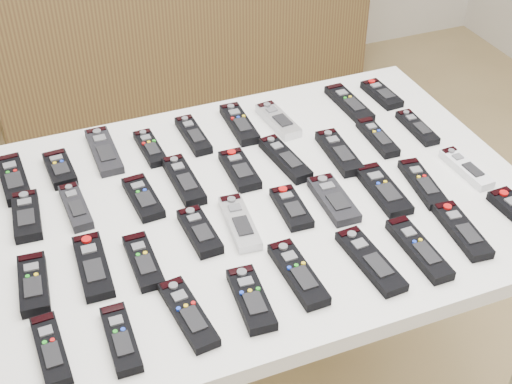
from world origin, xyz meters
name	(u,v)px	position (x,y,z in m)	size (l,w,h in m)	color
table	(256,218)	(-0.10, 0.02, 0.72)	(1.25, 0.88, 0.78)	white
sideboard	(183,16)	(0.25, 1.78, 0.44)	(1.76, 0.38, 0.88)	#503620
remote_0	(14,179)	(-0.60, 0.29, 0.79)	(0.06, 0.18, 0.02)	black
remote_1	(60,169)	(-0.49, 0.29, 0.79)	(0.06, 0.13, 0.02)	black
remote_2	(104,151)	(-0.38, 0.32, 0.79)	(0.06, 0.19, 0.02)	black
remote_3	(150,148)	(-0.27, 0.30, 0.79)	(0.04, 0.15, 0.02)	black
remote_4	(193,135)	(-0.15, 0.31, 0.79)	(0.05, 0.17, 0.02)	black
remote_5	(239,124)	(-0.03, 0.32, 0.79)	(0.05, 0.18, 0.02)	black
remote_6	(278,120)	(0.07, 0.29, 0.79)	(0.05, 0.16, 0.02)	#B7B7BC
remote_7	(349,103)	(0.29, 0.30, 0.79)	(0.05, 0.19, 0.02)	black
remote_8	(382,94)	(0.40, 0.32, 0.79)	(0.05, 0.14, 0.02)	black
remote_9	(27,216)	(-0.59, 0.14, 0.79)	(0.06, 0.16, 0.02)	black
remote_10	(76,207)	(-0.49, 0.13, 0.79)	(0.04, 0.16, 0.02)	black
remote_11	(143,198)	(-0.34, 0.11, 0.79)	(0.05, 0.16, 0.02)	black
remote_12	(184,180)	(-0.23, 0.13, 0.79)	(0.05, 0.18, 0.02)	black
remote_13	(240,170)	(-0.10, 0.13, 0.79)	(0.06, 0.15, 0.02)	black
remote_14	(285,159)	(0.02, 0.13, 0.79)	(0.05, 0.19, 0.02)	black
remote_15	(339,152)	(0.16, 0.10, 0.79)	(0.05, 0.18, 0.02)	black
remote_16	(377,138)	(0.28, 0.13, 0.79)	(0.04, 0.16, 0.02)	black
remote_17	(417,128)	(0.40, 0.13, 0.79)	(0.04, 0.15, 0.02)	black
remote_18	(34,284)	(-0.61, -0.08, 0.79)	(0.05, 0.16, 0.02)	black
remote_19	(93,266)	(-0.49, -0.07, 0.79)	(0.06, 0.18, 0.02)	black
remote_20	(143,261)	(-0.39, -0.10, 0.79)	(0.05, 0.16, 0.02)	black
remote_21	(200,231)	(-0.26, -0.05, 0.79)	(0.05, 0.15, 0.02)	black
remote_22	(240,223)	(-0.16, -0.05, 0.79)	(0.05, 0.18, 0.02)	#B7B7BC
remote_23	(291,208)	(-0.04, -0.05, 0.79)	(0.05, 0.14, 0.02)	black
remote_24	(334,200)	(0.06, -0.06, 0.79)	(0.06, 0.17, 0.02)	black
remote_25	(383,190)	(0.18, -0.07, 0.79)	(0.06, 0.18, 0.02)	black
remote_26	(422,183)	(0.28, -0.08, 0.79)	(0.05, 0.18, 0.02)	black
remote_27	(466,168)	(0.41, -0.07, 0.79)	(0.04, 0.16, 0.02)	silver
remote_28	(51,350)	(-0.60, -0.26, 0.79)	(0.05, 0.16, 0.02)	black
remote_29	(121,339)	(-0.48, -0.28, 0.79)	(0.05, 0.16, 0.02)	black
remote_30	(188,314)	(-0.35, -0.27, 0.79)	(0.05, 0.18, 0.02)	black
remote_31	(251,299)	(-0.22, -0.28, 0.79)	(0.06, 0.16, 0.02)	black
remote_32	(298,274)	(-0.11, -0.25, 0.79)	(0.05, 0.19, 0.02)	black
remote_33	(370,261)	(0.04, -0.27, 0.79)	(0.05, 0.20, 0.02)	black
remote_34	(419,249)	(0.15, -0.27, 0.79)	(0.05, 0.19, 0.02)	black
remote_35	(462,230)	(0.27, -0.26, 0.79)	(0.05, 0.18, 0.02)	black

